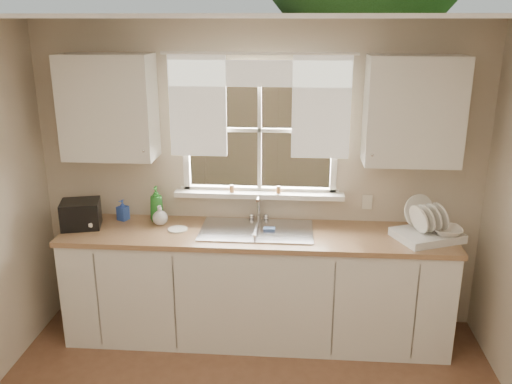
# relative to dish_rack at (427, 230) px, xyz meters

# --- Properties ---
(room_walls) EXTENTS (3.62, 4.02, 2.50)m
(room_walls) POSITION_rel_dish_rack_xyz_m (-1.29, -1.72, 0.26)
(room_walls) COLOR beige
(room_walls) RESTS_ON ground
(ceiling) EXTENTS (3.60, 4.00, 0.02)m
(ceiling) POSITION_rel_dish_rack_xyz_m (-1.29, -1.65, 1.52)
(ceiling) COLOR silver
(ceiling) RESTS_ON room_walls
(window) EXTENTS (1.38, 0.16, 1.06)m
(window) POSITION_rel_dish_rack_xyz_m (-1.29, 0.35, 0.51)
(window) COLOR white
(window) RESTS_ON room_walls
(curtains) EXTENTS (1.50, 0.03, 0.81)m
(curtains) POSITION_rel_dish_rack_xyz_m (-1.29, 0.30, 0.95)
(curtains) COLOR white
(curtains) RESTS_ON room_walls
(base_cabinets) EXTENTS (3.00, 0.62, 0.87)m
(base_cabinets) POSITION_rel_dish_rack_xyz_m (-1.29, 0.03, -0.54)
(base_cabinets) COLOR silver
(base_cabinets) RESTS_ON ground
(countertop) EXTENTS (3.04, 0.65, 0.04)m
(countertop) POSITION_rel_dish_rack_xyz_m (-1.29, 0.03, -0.09)
(countertop) COLOR #97714B
(countertop) RESTS_ON base_cabinets
(upper_cabinet_left) EXTENTS (0.70, 0.33, 0.80)m
(upper_cabinet_left) POSITION_rel_dish_rack_xyz_m (-2.44, 0.17, 0.87)
(upper_cabinet_left) COLOR silver
(upper_cabinet_left) RESTS_ON room_walls
(upper_cabinet_right) EXTENTS (0.70, 0.33, 0.80)m
(upper_cabinet_right) POSITION_rel_dish_rack_xyz_m (-0.14, 0.17, 0.87)
(upper_cabinet_right) COLOR silver
(upper_cabinet_right) RESTS_ON room_walls
(wall_outlet) EXTENTS (0.08, 0.01, 0.12)m
(wall_outlet) POSITION_rel_dish_rack_xyz_m (-0.41, 0.33, 0.10)
(wall_outlet) COLOR beige
(wall_outlet) RESTS_ON room_walls
(sill_jars) EXTENTS (0.42, 0.04, 0.06)m
(sill_jars) POSITION_rel_dish_rack_xyz_m (-1.32, 0.29, 0.20)
(sill_jars) COLOR brown
(sill_jars) RESTS_ON window
(sink) EXTENTS (0.88, 0.52, 0.40)m
(sink) POSITION_rel_dish_rack_xyz_m (-1.29, 0.06, -0.14)
(sink) COLOR #B7B7BC
(sink) RESTS_ON countertop
(dish_rack) EXTENTS (0.56, 0.50, 0.31)m
(dish_rack) POSITION_rel_dish_rack_xyz_m (0.00, 0.00, 0.00)
(dish_rack) COLOR silver
(dish_rack) RESTS_ON countertop
(bowl) EXTENTS (0.22, 0.22, 0.05)m
(bowl) POSITION_rel_dish_rack_xyz_m (0.13, -0.05, 0.02)
(bowl) COLOR white
(bowl) RESTS_ON dish_rack
(soap_bottle_a) EXTENTS (0.12, 0.12, 0.29)m
(soap_bottle_a) POSITION_rel_dish_rack_xyz_m (-2.13, 0.22, 0.08)
(soap_bottle_a) COLOR #2B832B
(soap_bottle_a) RESTS_ON countertop
(soap_bottle_b) EXTENTS (0.10, 0.10, 0.17)m
(soap_bottle_b) POSITION_rel_dish_rack_xyz_m (-2.41, 0.22, 0.02)
(soap_bottle_b) COLOR blue
(soap_bottle_b) RESTS_ON countertop
(soap_bottle_c) EXTENTS (0.16, 0.16, 0.16)m
(soap_bottle_c) POSITION_rel_dish_rack_xyz_m (-2.08, 0.14, 0.01)
(soap_bottle_c) COLOR beige
(soap_bottle_c) RESTS_ON countertop
(saucer) EXTENTS (0.15, 0.15, 0.01)m
(saucer) POSITION_rel_dish_rack_xyz_m (-1.91, 0.02, -0.06)
(saucer) COLOR white
(saucer) RESTS_ON countertop
(cup) EXTENTS (0.11, 0.11, 0.08)m
(cup) POSITION_rel_dish_rack_xyz_m (-2.59, -0.02, -0.03)
(cup) COLOR silver
(cup) RESTS_ON countertop
(black_appliance) EXTENTS (0.35, 0.32, 0.22)m
(black_appliance) POSITION_rel_dish_rack_xyz_m (-2.69, 0.04, 0.04)
(black_appliance) COLOR black
(black_appliance) RESTS_ON countertop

